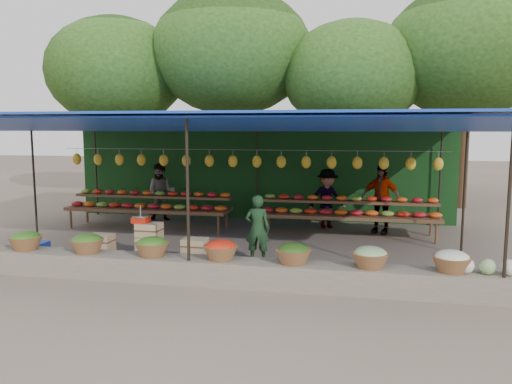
% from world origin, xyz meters
% --- Properties ---
extents(ground, '(60.00, 60.00, 0.00)m').
position_xyz_m(ground, '(0.00, 0.00, 0.00)').
color(ground, brown).
rests_on(ground, ground).
extents(stone_curb, '(10.60, 0.55, 0.40)m').
position_xyz_m(stone_curb, '(0.00, -2.75, 0.20)').
color(stone_curb, '#655F51').
rests_on(stone_curb, ground).
extents(stall_canopy, '(10.80, 6.60, 2.82)m').
position_xyz_m(stall_canopy, '(-0.00, 0.06, 2.68)').
color(stall_canopy, black).
rests_on(stall_canopy, ground).
extents(produce_baskets, '(8.98, 0.58, 0.34)m').
position_xyz_m(produce_baskets, '(-0.10, -2.75, 0.56)').
color(produce_baskets, brown).
rests_on(produce_baskets, stone_curb).
extents(netting_backdrop, '(10.60, 0.06, 2.50)m').
position_xyz_m(netting_backdrop, '(0.00, 3.15, 1.25)').
color(netting_backdrop, '#1A491A').
rests_on(netting_backdrop, ground).
extents(tree_row, '(16.51, 5.50, 7.12)m').
position_xyz_m(tree_row, '(0.50, 6.09, 4.70)').
color(tree_row, '#392215').
rests_on(tree_row, ground).
extents(fruit_table_left, '(4.21, 0.95, 0.93)m').
position_xyz_m(fruit_table_left, '(-2.49, 1.35, 0.61)').
color(fruit_table_left, '#4D2E1E').
rests_on(fruit_table_left, ground).
extents(fruit_table_right, '(4.21, 0.95, 0.93)m').
position_xyz_m(fruit_table_right, '(2.51, 1.35, 0.61)').
color(fruit_table_right, '#4D2E1E').
rests_on(fruit_table_right, ground).
extents(crate_counter, '(2.36, 0.35, 0.77)m').
position_xyz_m(crate_counter, '(-1.19, -1.79, 0.31)').
color(crate_counter, tan).
rests_on(crate_counter, ground).
extents(weighing_scale, '(0.31, 0.31, 0.33)m').
position_xyz_m(weighing_scale, '(-1.32, -1.79, 0.85)').
color(weighing_scale, red).
rests_on(weighing_scale, crate_counter).
extents(vendor_seated, '(0.48, 0.33, 1.30)m').
position_xyz_m(vendor_seated, '(0.85, -1.35, 0.65)').
color(vendor_seated, '#1B3C1F').
rests_on(vendor_seated, ground).
extents(customer_left, '(0.87, 0.73, 1.58)m').
position_xyz_m(customer_left, '(-2.57, 2.35, 0.79)').
color(customer_left, slate).
rests_on(customer_left, ground).
extents(customer_mid, '(1.13, 0.93, 1.52)m').
position_xyz_m(customer_mid, '(1.97, 2.22, 0.76)').
color(customer_mid, slate).
rests_on(customer_mid, ground).
extents(customer_right, '(1.07, 0.74, 1.68)m').
position_xyz_m(customer_right, '(3.28, 1.82, 0.84)').
color(customer_right, slate).
rests_on(customer_right, ground).
extents(blue_crate_back, '(0.54, 0.40, 0.32)m').
position_xyz_m(blue_crate_back, '(-3.58, -1.87, 0.16)').
color(blue_crate_back, navy).
rests_on(blue_crate_back, ground).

